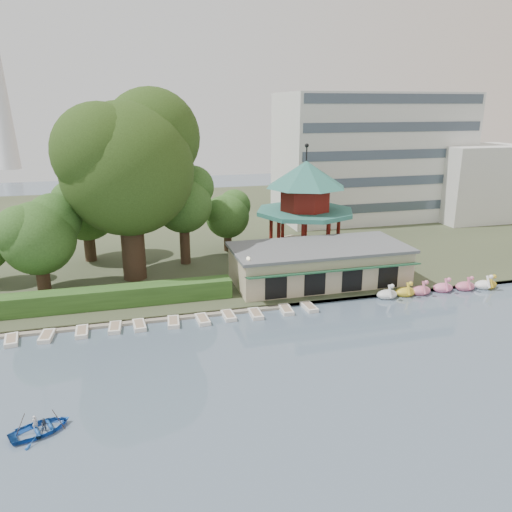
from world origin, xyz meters
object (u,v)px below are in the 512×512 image
object	(u,v)px
dock	(105,323)
big_tree	(129,159)
rowboat_with_passengers	(40,425)
boathouse	(319,264)
pavilion	(305,199)

from	to	relation	value
dock	big_tree	world-z (taller)	big_tree
dock	rowboat_with_passengers	xyz separation A→B (m)	(-3.31, -14.73, 0.38)
boathouse	big_tree	xyz separation A→B (m)	(-18.81, 6.25, 10.86)
boathouse	rowboat_with_passengers	distance (m)	32.00
big_tree	rowboat_with_passengers	distance (m)	29.45
dock	big_tree	bearing A→B (deg)	73.87
big_tree	boathouse	bearing A→B (deg)	-18.37
boathouse	big_tree	bearing A→B (deg)	161.63
boathouse	rowboat_with_passengers	world-z (taller)	boathouse
dock	boathouse	bearing A→B (deg)	12.24
dock	pavilion	distance (m)	29.14
dock	boathouse	size ratio (longest dim) A/B	1.83
pavilion	rowboat_with_passengers	xyz separation A→B (m)	(-27.31, -29.53, -6.98)
boathouse	big_tree	world-z (taller)	big_tree
big_tree	rowboat_with_passengers	xyz separation A→B (m)	(-6.49, -25.75, -12.73)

